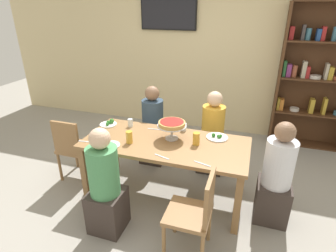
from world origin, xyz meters
The scene contains 23 objects.
ground_plane centered at (0.00, 0.00, 0.00)m, with size 12.00×12.00×0.00m, color gray.
rear_partition centered at (0.00, 2.20, 1.40)m, with size 8.00×0.12×2.80m, color beige.
dining_table centered at (0.00, 0.00, 0.65)m, with size 1.86×0.83×0.74m.
bookshelf centered at (1.76, 2.02, 1.14)m, with size 1.10×0.30×2.21m.
television centered at (-0.65, 2.11, 2.01)m, with size 0.97×0.05×0.53m.
diner_head_east centered at (1.22, -0.02, 0.49)m, with size 0.34×0.34×1.15m.
diner_far_left centered at (-0.43, 0.72, 0.49)m, with size 0.34×0.34×1.15m.
diner_near_left centered at (-0.40, -0.69, 0.49)m, with size 0.34×0.34×1.15m.
diner_far_right centered at (0.42, 0.75, 0.49)m, with size 0.34×0.34×1.15m.
chair_near_right centered at (0.53, -0.72, 0.49)m, with size 0.40×0.40×0.87m.
chair_head_west centered at (-1.24, -0.03, 0.49)m, with size 0.40×0.40×0.87m.
deep_dish_pizza_stand centered at (0.05, 0.09, 0.92)m, with size 0.33×0.33×0.22m.
salad_plate_near_diner centered at (0.54, 0.27, 0.75)m, with size 0.25×0.25×0.06m.
salad_plate_far_diner centered at (-0.84, 0.22, 0.76)m, with size 0.22×0.22×0.07m.
salad_plate_spare centered at (-0.54, -0.29, 0.76)m, with size 0.21×0.21×0.07m.
beer_glass_amber_tall centered at (0.35, 0.04, 0.81)m, with size 0.08×0.08×0.14m, color gold.
beer_glass_amber_short centered at (-0.37, -0.15, 0.81)m, with size 0.07×0.07×0.14m, color gold.
water_glass_clear_near centered at (0.12, 0.35, 0.79)m, with size 0.06×0.06×0.09m, color white.
water_glass_clear_far centered at (-0.55, 0.26, 0.79)m, with size 0.06×0.06×0.10m, color white.
cutlery_fork_near centered at (0.49, -0.34, 0.74)m, with size 0.18×0.02×0.01m, color silver.
cutlery_knife_near centered at (0.07, -0.33, 0.74)m, with size 0.18×0.02×0.01m, color silver.
cutlery_fork_far centered at (-0.23, 0.27, 0.74)m, with size 0.18×0.02×0.01m, color silver.
cutlery_knife_far centered at (-0.85, -0.28, 0.74)m, with size 0.18×0.02×0.01m, color silver.
Camera 1 is at (0.88, -2.61, 2.17)m, focal length 29.33 mm.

